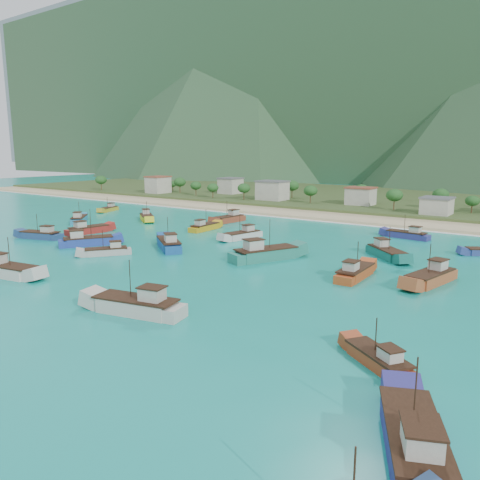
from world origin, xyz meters
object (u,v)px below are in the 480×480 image
Objects in this scene: boat_13 at (88,230)px; boat_20 at (265,254)px; boat_21 at (204,228)px; boat_24 at (7,271)px; boat_4 at (379,361)px; boat_10 at (407,235)px; boat_25 at (79,220)px; boat_23 at (41,236)px; boat_26 at (242,236)px; boat_5 at (138,306)px; boat_14 at (87,242)px; boat_17 at (107,252)px; boat_15 at (386,253)px; boat_12 at (147,218)px; boat_7 at (355,273)px; boat_29 at (229,219)px; boat_9 at (169,245)px; boat_3 at (414,444)px; boat_8 at (431,278)px; boat_22 at (109,209)px.

boat_20 reaches higher than boat_13.
boat_21 is 0.82× the size of boat_24.
boat_4 is 0.82× the size of boat_10.
boat_10 is 79.15m from boat_13.
boat_4 is 0.85× the size of boat_25.
boat_23 is 1.11× the size of boat_25.
boat_26 is at bearing -37.29° from boat_25.
boat_25 reaches higher than boat_10.
boat_5 reaches higher than boat_14.
boat_25 is at bearing 6.91° from boat_17.
boat_15 is (15.22, 50.77, -0.13)m from boat_5.
boat_12 is 1.16× the size of boat_17.
boat_12 is at bearing 160.02° from boat_7.
boat_26 is (12.30, 50.74, -0.17)m from boat_24.
boat_29 is at bearing 99.73° from boat_21.
boat_23 is at bearing 39.56° from boat_12.
boat_5 is at bearing -24.84° from boat_13.
boat_23 is at bearing -142.31° from boat_20.
boat_9 is at bearing 2.76° from boat_13.
boat_29 is at bearing 109.70° from boat_3.
boat_7 is 0.76× the size of boat_20.
boat_26 is at bearing 151.74° from boat_7.
boat_13 is (-82.70, -2.88, -0.06)m from boat_8.
boat_4 is 133.38m from boat_22.
boat_7 reaches higher than boat_23.
boat_22 reaches higher than boat_4.
boat_9 is 40.28m from boat_29.
boat_17 is at bearing 120.46° from boat_22.
boat_23 is 26.13m from boat_25.
boat_7 is 57.99m from boat_24.
boat_5 is 79.69m from boat_29.
boat_15 reaches higher than boat_4.
boat_4 is at bearing -158.23° from boat_10.
boat_15 is 0.94× the size of boat_23.
boat_22 is at bearing -1.09° from boat_26.
boat_10 is at bearing -5.12° from boat_9.
boat_7 reaches higher than boat_12.
boat_10 is 0.84× the size of boat_24.
boat_20 is (-33.46, 31.69, 0.56)m from boat_4.
boat_3 is 145.10m from boat_22.
boat_5 is 1.10× the size of boat_9.
boat_4 is 0.95× the size of boat_17.
boat_3 is at bearing 92.33° from boat_12.
boat_4 is at bearing 107.70° from boat_8.
boat_4 is 0.73× the size of boat_14.
boat_4 is 0.78× the size of boat_26.
boat_3 is 118.08m from boat_12.
boat_3 is at bearing 128.68° from boat_22.
boat_20 reaches higher than boat_10.
boat_3 reaches higher than boat_23.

